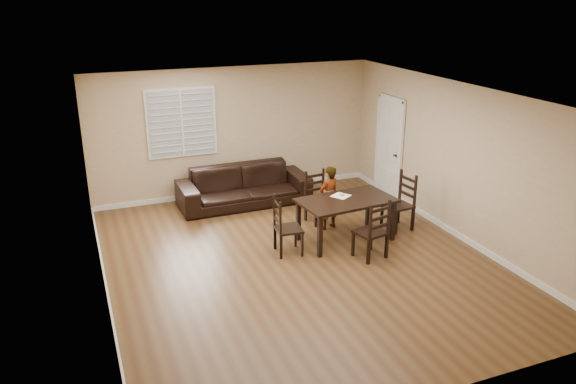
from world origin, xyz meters
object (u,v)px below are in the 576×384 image
(chair_near, at_px, (316,198))
(child, at_px, (329,198))
(donut, at_px, (342,195))
(chair_left, at_px, (281,228))
(sofa, at_px, (244,186))
(dining_table, at_px, (346,204))
(chair_right, at_px, (404,203))
(chair_far, at_px, (376,233))

(chair_near, xyz_separation_m, child, (0.05, -0.44, 0.15))
(donut, bearing_deg, chair_left, -167.56)
(sofa, bearing_deg, child, -59.28)
(dining_table, distance_m, chair_right, 1.26)
(chair_far, height_order, sofa, chair_far)
(chair_far, xyz_separation_m, donut, (-0.09, 1.04, 0.32))
(dining_table, relative_size, chair_left, 1.71)
(chair_near, distance_m, chair_left, 1.59)
(chair_far, bearing_deg, chair_left, -43.36)
(dining_table, xyz_separation_m, chair_near, (-0.10, 1.03, -0.23))
(chair_left, relative_size, sofa, 0.38)
(chair_far, relative_size, chair_right, 0.97)
(chair_far, distance_m, donut, 1.10)
(chair_near, height_order, donut, chair_near)
(chair_right, xyz_separation_m, child, (-1.30, 0.47, 0.12))
(sofa, bearing_deg, chair_near, -52.71)
(dining_table, xyz_separation_m, chair_right, (1.24, 0.12, -0.20))
(chair_far, bearing_deg, chair_right, -152.83)
(donut, bearing_deg, chair_far, -84.96)
(chair_near, bearing_deg, chair_far, -91.83)
(child, xyz_separation_m, donut, (0.06, -0.40, 0.19))
(chair_far, xyz_separation_m, chair_right, (1.15, 0.98, 0.02))
(chair_near, distance_m, child, 0.47)
(donut, bearing_deg, chair_near, 96.92)
(child, distance_m, donut, 0.45)
(dining_table, distance_m, chair_left, 1.26)
(chair_right, distance_m, child, 1.38)
(child, relative_size, donut, 12.99)
(dining_table, height_order, child, child)
(dining_table, height_order, chair_far, chair_far)
(dining_table, bearing_deg, chair_left, 178.92)
(chair_left, distance_m, chair_right, 2.49)
(chair_far, bearing_deg, child, -97.38)
(chair_left, bearing_deg, chair_far, -114.16)
(chair_left, bearing_deg, chair_near, -39.50)
(dining_table, height_order, chair_near, chair_near)
(dining_table, height_order, donut, donut)
(chair_left, relative_size, child, 0.84)
(chair_left, height_order, donut, chair_left)
(sofa, bearing_deg, chair_right, -43.84)
(chair_right, distance_m, sofa, 3.25)
(dining_table, relative_size, donut, 18.63)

